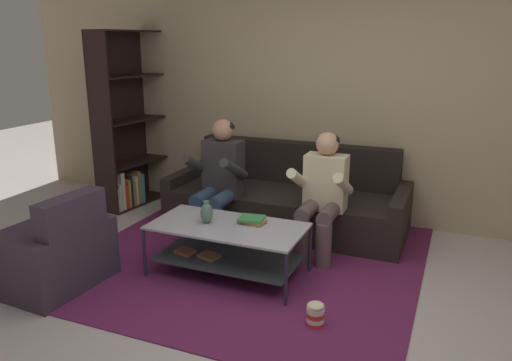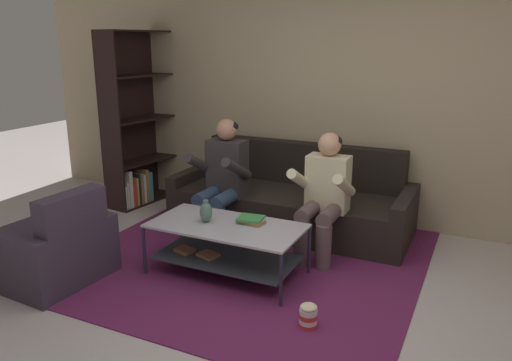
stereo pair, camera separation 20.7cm
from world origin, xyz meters
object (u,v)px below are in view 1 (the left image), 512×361
book_stack (252,220)px  armchair (48,253)px  person_seated_right (322,191)px  vase (207,213)px  person_seated_left (219,176)px  coffee_table (227,242)px  couch (287,201)px  bookshelf (130,137)px  popcorn_tub (315,314)px

book_stack → armchair: size_ratio=0.27×
person_seated_right → vase: (-0.79, -0.74, -0.08)m
person_seated_left → vase: (0.26, -0.75, -0.10)m
coffee_table → person_seated_left: bearing=120.8°
book_stack → person_seated_left: bearing=135.3°
couch → person_seated_right: person_seated_right is taller
bookshelf → coffee_table: bearing=-35.0°
person_seated_left → book_stack: (0.61, -0.61, -0.17)m
coffee_table → popcorn_tub: bearing=-27.5°
person_seated_left → book_stack: person_seated_left is taller
coffee_table → bookshelf: bearing=145.0°
couch → vase: size_ratio=12.72×
vase → popcorn_tub: (1.09, -0.46, -0.45)m
couch → armchair: bearing=-124.3°
armchair → popcorn_tub: 2.20m
person_seated_right → book_stack: size_ratio=4.78×
couch → book_stack: 1.18m
vase → person_seated_left: bearing=109.3°
couch → book_stack: (0.09, -1.16, 0.20)m
couch → popcorn_tub: bearing=-64.9°
book_stack → armchair: bearing=-150.2°
vase → popcorn_tub: bearing=-23.0°
person_seated_right → coffee_table: bearing=-130.1°
person_seated_right → armchair: person_seated_right is taller
armchair → book_stack: bearing=29.8°
book_stack → bookshelf: bearing=149.8°
book_stack → bookshelf: bookshelf is taller
person_seated_right → coffee_table: size_ratio=0.89×
person_seated_right → popcorn_tub: 1.35m
vase → armchair: size_ratio=0.22×
vase → armchair: armchair is taller
person_seated_right → armchair: size_ratio=1.30×
vase → bookshelf: bookshelf is taller
book_stack → popcorn_tub: 1.03m
coffee_table → book_stack: size_ratio=5.38×
vase → book_stack: vase is taller
armchair → popcorn_tub: (2.18, 0.22, -0.18)m
person_seated_left → popcorn_tub: person_seated_left is taller
person_seated_right → couch: bearing=133.2°
book_stack → vase: bearing=-158.1°
person_seated_right → bookshelf: bearing=166.1°
person_seated_left → vase: 0.80m
person_seated_left → bookshelf: size_ratio=0.58×
vase → armchair: (-1.09, -0.68, -0.28)m
armchair → coffee_table: bearing=28.9°
coffee_table → armchair: size_ratio=1.46×
couch → person_seated_right: (0.53, -0.56, 0.34)m
person_seated_left → popcorn_tub: 1.90m
person_seated_left → popcorn_tub: size_ratio=6.63×
person_seated_right → person_seated_left: bearing=179.7°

